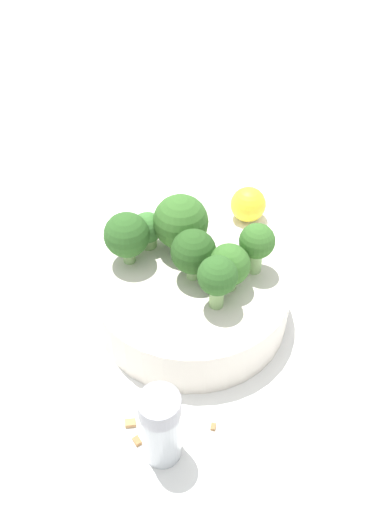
# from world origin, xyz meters

# --- Properties ---
(ground_plane) EXTENTS (3.00, 3.00, 0.00)m
(ground_plane) POSITION_xyz_m (0.00, 0.00, 0.00)
(ground_plane) COLOR white
(bowl) EXTENTS (0.19, 0.19, 0.05)m
(bowl) POSITION_xyz_m (0.00, 0.00, 0.03)
(bowl) COLOR silver
(bowl) RESTS_ON ground_plane
(broccoli_floret_0) EXTENTS (0.03, 0.03, 0.06)m
(broccoli_floret_0) POSITION_xyz_m (-0.03, 0.06, 0.09)
(broccoli_floret_0) COLOR #8EB770
(broccoli_floret_0) RESTS_ON bowl
(broccoli_floret_1) EXTENTS (0.06, 0.06, 0.06)m
(broccoli_floret_1) POSITION_xyz_m (-0.04, -0.02, 0.08)
(broccoli_floret_1) COLOR #84AD66
(broccoli_floret_1) RESTS_ON bowl
(broccoli_floret_2) EXTENTS (0.03, 0.03, 0.04)m
(broccoli_floret_2) POSITION_xyz_m (-0.04, -0.06, 0.07)
(broccoli_floret_2) COLOR #84AD66
(broccoli_floret_2) RESTS_ON bowl
(broccoli_floret_3) EXTENTS (0.05, 0.05, 0.06)m
(broccoli_floret_3) POSITION_xyz_m (-0.01, -0.07, 0.08)
(broccoli_floret_3) COLOR #84AD66
(broccoli_floret_3) RESTS_ON bowl
(broccoli_floret_4) EXTENTS (0.04, 0.04, 0.05)m
(broccoli_floret_4) POSITION_xyz_m (-0.01, 0.00, 0.08)
(broccoli_floret_4) COLOR #8EB770
(broccoli_floret_4) RESTS_ON bowl
(broccoli_floret_5) EXTENTS (0.04, 0.04, 0.05)m
(broccoli_floret_5) POSITION_xyz_m (-0.00, 0.04, 0.08)
(broccoli_floret_5) COLOR #84AD66
(broccoli_floret_5) RESTS_ON bowl
(broccoli_floret_6) EXTENTS (0.04, 0.04, 0.06)m
(broccoli_floret_6) POSITION_xyz_m (0.03, 0.03, 0.09)
(broccoli_floret_6) COLOR #84AD66
(broccoli_floret_6) RESTS_ON bowl
(pepper_shaker) EXTENTS (0.03, 0.03, 0.08)m
(pepper_shaker) POSITION_xyz_m (0.15, 0.02, 0.04)
(pepper_shaker) COLOR #B2B7BC
(pepper_shaker) RESTS_ON ground_plane
(lemon_wedge) EXTENTS (0.04, 0.04, 0.04)m
(lemon_wedge) POSITION_xyz_m (-0.17, 0.03, 0.02)
(lemon_wedge) COLOR yellow
(lemon_wedge) RESTS_ON ground_plane
(almond_crumb_0) EXTENTS (0.01, 0.00, 0.01)m
(almond_crumb_0) POSITION_xyz_m (0.12, 0.05, 0.00)
(almond_crumb_0) COLOR olive
(almond_crumb_0) RESTS_ON ground_plane
(almond_crumb_1) EXTENTS (0.01, 0.01, 0.01)m
(almond_crumb_1) POSITION_xyz_m (0.14, -0.02, 0.00)
(almond_crumb_1) COLOR #AD7F4C
(almond_crumb_1) RESTS_ON ground_plane
(almond_crumb_2) EXTENTS (0.01, 0.01, 0.01)m
(almond_crumb_2) POSITION_xyz_m (0.15, -0.01, 0.00)
(almond_crumb_2) COLOR olive
(almond_crumb_2) RESTS_ON ground_plane
(almond_crumb_3) EXTENTS (0.01, 0.01, 0.01)m
(almond_crumb_3) POSITION_xyz_m (-0.13, 0.03, 0.00)
(almond_crumb_3) COLOR olive
(almond_crumb_3) RESTS_ON ground_plane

